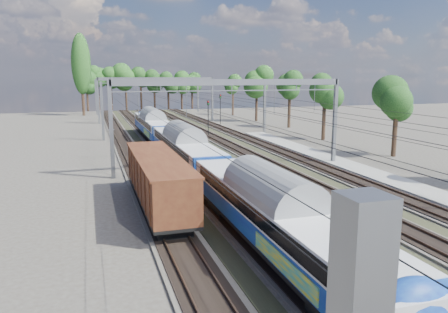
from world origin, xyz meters
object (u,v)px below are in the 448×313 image
object	(u,v)px
emu_train	(185,144)
freight_boxcar	(158,179)
signal_near	(208,114)
worker	(148,111)
signal_far	(220,106)

from	to	relation	value
emu_train	freight_boxcar	size ratio (longest dim) A/B	4.58
emu_train	signal_near	world-z (taller)	signal_near
worker	emu_train	bearing A→B (deg)	158.33
freight_boxcar	worker	distance (m)	77.20
freight_boxcar	signal_far	world-z (taller)	signal_far
emu_train	signal_near	bearing A→B (deg)	69.61
signal_near	signal_far	bearing A→B (deg)	80.57
worker	signal_far	distance (m)	28.65
signal_near	signal_far	xyz separation A→B (m)	(6.28, 14.39, 0.19)
worker	signal_far	world-z (taller)	signal_far
emu_train	signal_near	xyz separation A→B (m)	(8.77, 23.61, 0.82)
freight_boxcar	signal_near	size ratio (longest dim) A/B	2.60
emu_train	signal_far	xyz separation A→B (m)	(15.05, 37.99, 1.01)
freight_boxcar	signal_near	world-z (taller)	signal_near
signal_near	signal_far	size ratio (longest dim) A/B	0.95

